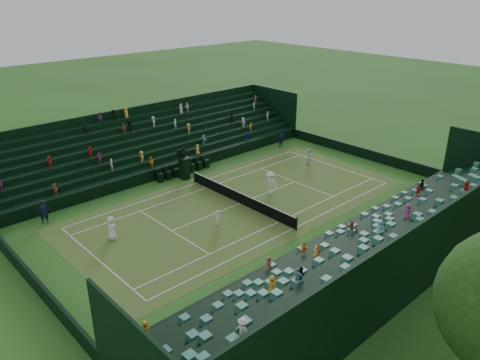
{
  "coord_description": "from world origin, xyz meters",
  "views": [
    {
      "loc": [
        24.1,
        -22.12,
        15.82
      ],
      "look_at": [
        0.0,
        0.0,
        2.0
      ],
      "focal_mm": 35.0,
      "sensor_mm": 36.0,
      "label": 1
    }
  ],
  "objects_px": {
    "tennis_net": "(240,198)",
    "player_near_west": "(112,228)",
    "umpire_chair": "(184,165)",
    "player_far_east": "(270,183)",
    "player_far_west": "(308,157)",
    "player_near_east": "(218,220)"
  },
  "relations": [
    {
      "from": "tennis_net",
      "to": "player_near_west",
      "type": "distance_m",
      "value": 10.1
    },
    {
      "from": "umpire_chair",
      "to": "player_near_east",
      "type": "relative_size",
      "value": 1.85
    },
    {
      "from": "player_far_east",
      "to": "player_far_west",
      "type": "bearing_deg",
      "value": 93.25
    },
    {
      "from": "umpire_chair",
      "to": "player_far_east",
      "type": "height_order",
      "value": "umpire_chair"
    },
    {
      "from": "tennis_net",
      "to": "player_near_east",
      "type": "xyz_separation_m",
      "value": [
        2.11,
        -4.0,
        0.26
      ]
    },
    {
      "from": "umpire_chair",
      "to": "player_near_west",
      "type": "xyz_separation_m",
      "value": [
        5.26,
        -9.81,
        -0.41
      ]
    },
    {
      "from": "tennis_net",
      "to": "umpire_chair",
      "type": "distance_m",
      "value": 7.06
    },
    {
      "from": "umpire_chair",
      "to": "player_near_east",
      "type": "bearing_deg",
      "value": -22.92
    },
    {
      "from": "player_near_east",
      "to": "player_near_west",
      "type": "bearing_deg",
      "value": 53.94
    },
    {
      "from": "player_far_east",
      "to": "umpire_chair",
      "type": "bearing_deg",
      "value": -167.58
    },
    {
      "from": "umpire_chair",
      "to": "player_near_west",
      "type": "height_order",
      "value": "umpire_chair"
    },
    {
      "from": "player_near_west",
      "to": "player_near_east",
      "type": "distance_m",
      "value": 7.1
    },
    {
      "from": "tennis_net",
      "to": "umpire_chair",
      "type": "bearing_deg",
      "value": -178.91
    },
    {
      "from": "player_near_east",
      "to": "player_far_west",
      "type": "relative_size",
      "value": 0.97
    },
    {
      "from": "player_far_west",
      "to": "umpire_chair",
      "type": "bearing_deg",
      "value": -92.8
    },
    {
      "from": "player_far_west",
      "to": "player_far_east",
      "type": "bearing_deg",
      "value": -50.72
    },
    {
      "from": "player_near_west",
      "to": "player_far_east",
      "type": "height_order",
      "value": "player_far_east"
    },
    {
      "from": "umpire_chair",
      "to": "player_far_west",
      "type": "bearing_deg",
      "value": 63.18
    },
    {
      "from": "player_far_west",
      "to": "player_near_east",
      "type": "bearing_deg",
      "value": -50.81
    },
    {
      "from": "player_near_west",
      "to": "player_far_west",
      "type": "relative_size",
      "value": 1.03
    },
    {
      "from": "player_near_west",
      "to": "player_far_east",
      "type": "xyz_separation_m",
      "value": [
        1.95,
        13.08,
        0.1
      ]
    },
    {
      "from": "player_near_west",
      "to": "player_far_west",
      "type": "bearing_deg",
      "value": -67.35
    }
  ]
}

